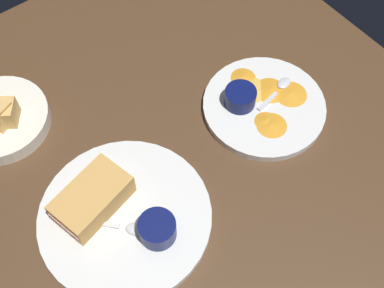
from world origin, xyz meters
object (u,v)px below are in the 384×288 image
Objects in this scene: sandwich_half_near at (92,198)px; ramekin_light_gravy at (240,97)px; plate_sandwich_main at (125,217)px; ramekin_dark_sauce at (157,229)px; spoon_by_gravy_ramekin at (280,87)px; spoon_by_dark_ramekin at (128,228)px; plate_chips_companion at (263,106)px.

sandwich_half_near is 33.56cm from ramekin_light_gravy.
plate_sandwich_main is 2.03× the size of sandwich_half_near.
ramekin_dark_sauce reaches higher than spoon_by_gravy_ramekin.
plate_sandwich_main is 4.76× the size of ramekin_dark_sauce.
plate_sandwich_main is 31.28cm from ramekin_light_gravy.
spoon_by_dark_ramekin is at bearing -73.72° from sandwich_half_near.
spoon_by_dark_ramekin is 0.83× the size of spoon_by_gravy_ramekin.
spoon_by_gravy_ramekin is (8.49, -2.14, -1.49)cm from ramekin_light_gravy.
sandwich_half_near is 0.61× the size of plate_chips_companion.
plate_chips_companion is 2.38× the size of spoon_by_gravy_ramekin.
plate_chips_companion is at bearing -170.46° from spoon_by_gravy_ramekin.
plate_chips_companion is (31.55, 9.22, -2.97)cm from ramekin_dark_sauce.
ramekin_light_gravy is at bearing 2.21° from sandwich_half_near.
plate_chips_companion is 5.13cm from spoon_by_gravy_ramekin.
sandwich_half_near reaches higher than ramekin_dark_sauce.
sandwich_half_near is 1.46× the size of spoon_by_gravy_ramekin.
spoon_by_dark_ramekin is (2.07, -7.07, -2.04)cm from sandwich_half_near.
plate_chips_companion is at bearing -39.81° from ramekin_light_gravy.
ramekin_dark_sauce is 0.26× the size of plate_chips_companion.
ramekin_light_gravy is at bearing 14.89° from spoon_by_dark_ramekin.
plate_sandwich_main is 3.56× the size of spoon_by_dark_ramekin.
sandwich_half_near is 37.26cm from plate_chips_companion.
sandwich_half_near reaches higher than spoon_by_gravy_ramekin.
spoon_by_gravy_ramekin is (39.06, 3.93, 1.16)cm from plate_sandwich_main.
ramekin_dark_sauce is 33.01cm from plate_chips_companion.
sandwich_half_near is at bearing 106.28° from spoon_by_dark_ramekin.
plate_chips_companion is at bearing -2.58° from sandwich_half_near.
ramekin_light_gravy reaches higher than spoon_by_gravy_ramekin.
ramekin_dark_sauce is 5.47cm from spoon_by_dark_ramekin.
spoon_by_gravy_ramekin reaches higher than plate_chips_companion.
plate_chips_companion is at bearing 5.19° from plate_sandwich_main.
spoon_by_gravy_ramekin reaches higher than plate_sandwich_main.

